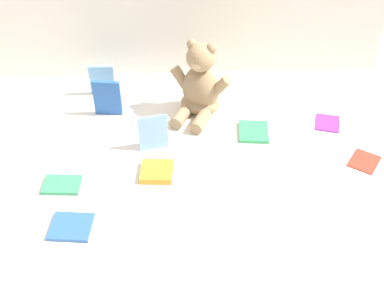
% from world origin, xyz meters
% --- Properties ---
extents(ground_plane, '(3.20, 3.20, 0.00)m').
position_xyz_m(ground_plane, '(0.00, 0.00, 0.00)').
color(ground_plane, silver).
extents(teddy_bear, '(0.21, 0.22, 0.26)m').
position_xyz_m(teddy_bear, '(0.06, 0.20, 0.10)').
color(teddy_bear, '#9E7F5B').
rests_on(teddy_bear, ground_plane).
extents(book_case_0, '(0.09, 0.04, 0.12)m').
position_xyz_m(book_case_0, '(-0.10, 0.01, 0.06)').
color(book_case_0, '#7FAEE6').
rests_on(book_case_0, ground_plane).
extents(book_case_1, '(0.10, 0.10, 0.02)m').
position_xyz_m(book_case_1, '(-0.09, -0.11, 0.01)').
color(book_case_1, gold).
rests_on(book_case_1, ground_plane).
extents(book_case_2, '(0.10, 0.12, 0.01)m').
position_xyz_m(book_case_2, '(0.22, 0.07, 0.01)').
color(book_case_2, '#38A463').
rests_on(book_case_2, ground_plane).
extents(book_case_3, '(0.11, 0.08, 0.01)m').
position_xyz_m(book_case_3, '(-0.36, -0.15, 0.01)').
color(book_case_3, '#3C9F67').
rests_on(book_case_3, ground_plane).
extents(book_case_4, '(0.10, 0.11, 0.01)m').
position_xyz_m(book_case_4, '(0.48, 0.11, 0.00)').
color(book_case_4, purple).
rests_on(book_case_4, ground_plane).
extents(book_case_5, '(0.09, 0.02, 0.12)m').
position_xyz_m(book_case_5, '(-0.28, 0.32, 0.06)').
color(book_case_5, '#7CB4DD').
rests_on(book_case_5, ground_plane).
extents(book_case_6, '(0.08, 0.10, 0.02)m').
position_xyz_m(book_case_6, '(0.16, 0.29, 0.01)').
color(book_case_6, white).
rests_on(book_case_6, ground_plane).
extents(book_case_7, '(0.12, 0.11, 0.01)m').
position_xyz_m(book_case_7, '(-0.31, -0.32, 0.01)').
color(book_case_7, '#3263AE').
rests_on(book_case_7, ground_plane).
extents(book_case_8, '(0.09, 0.03, 0.13)m').
position_xyz_m(book_case_8, '(-0.25, 0.19, 0.06)').
color(book_case_8, '#2A5CAD').
rests_on(book_case_8, ground_plane).
extents(book_case_9, '(0.12, 0.12, 0.01)m').
position_xyz_m(book_case_9, '(0.54, -0.09, 0.00)').
color(book_case_9, red).
rests_on(book_case_9, ground_plane).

